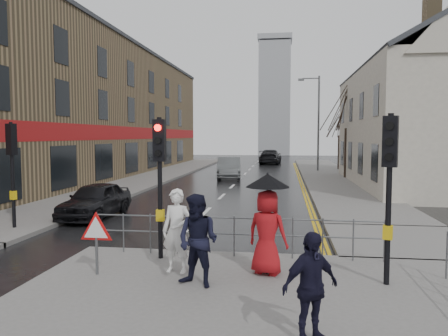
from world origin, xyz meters
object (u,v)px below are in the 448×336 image
(pedestrian_with_umbrella, at_px, (267,221))
(car_mid, at_px, (229,168))
(pedestrian_a, at_px, (177,231))
(pedestrian_d, at_px, (310,287))
(car_parked, at_px, (95,200))
(pedestrian_b, at_px, (198,241))

(pedestrian_with_umbrella, bearing_deg, car_mid, 99.32)
(car_mid, bearing_deg, pedestrian_a, -92.42)
(pedestrian_a, bearing_deg, pedestrian_with_umbrella, 15.43)
(pedestrian_d, xyz_separation_m, car_mid, (-4.37, 25.21, -0.17))
(pedestrian_a, bearing_deg, car_mid, 104.99)
(pedestrian_with_umbrella, bearing_deg, car_parked, 136.73)
(pedestrian_with_umbrella, height_order, pedestrian_d, pedestrian_with_umbrella)
(pedestrian_b, distance_m, pedestrian_with_umbrella, 1.65)
(pedestrian_a, relative_size, pedestrian_with_umbrella, 0.85)
(car_parked, xyz_separation_m, car_mid, (3.11, 15.82, 0.11))
(car_parked, relative_size, car_mid, 0.83)
(pedestrian_with_umbrella, height_order, car_parked, pedestrian_with_umbrella)
(pedestrian_a, distance_m, pedestrian_d, 3.92)
(pedestrian_b, height_order, car_parked, pedestrian_b)
(pedestrian_b, distance_m, pedestrian_d, 2.92)
(car_parked, bearing_deg, pedestrian_b, -50.92)
(car_parked, distance_m, car_mid, 16.12)
(car_parked, height_order, car_mid, car_mid)
(pedestrian_with_umbrella, xyz_separation_m, pedestrian_d, (0.73, -3.04, -0.34))
(car_mid, bearing_deg, pedestrian_with_umbrella, -87.45)
(pedestrian_b, distance_m, car_mid, 23.25)
(car_parked, bearing_deg, pedestrian_with_umbrella, -40.79)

